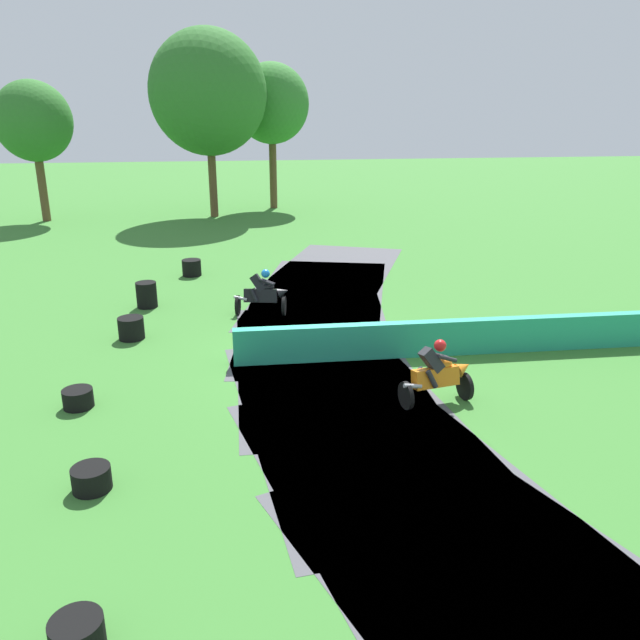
# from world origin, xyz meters

# --- Properties ---
(ground_plane) EXTENTS (120.00, 120.00, 0.00)m
(ground_plane) POSITION_xyz_m (0.00, 0.00, 0.00)
(ground_plane) COLOR #38752D
(track_asphalt) EXTENTS (7.73, 27.35, 0.01)m
(track_asphalt) POSITION_xyz_m (0.74, -0.01, 0.00)
(track_asphalt) COLOR #47474C
(track_asphalt) RESTS_ON ground
(safety_barrier) EXTENTS (15.40, 0.48, 0.90)m
(safety_barrier) POSITION_xyz_m (5.52, -0.06, 0.45)
(safety_barrier) COLOR #239375
(safety_barrier) RESTS_ON ground
(motorcycle_lead_black) EXTENTS (1.71, 0.98, 1.43)m
(motorcycle_lead_black) POSITION_xyz_m (-1.23, 3.88, 0.65)
(motorcycle_lead_black) COLOR black
(motorcycle_lead_black) RESTS_ON ground
(motorcycle_chase_orange) EXTENTS (1.68, 0.98, 1.43)m
(motorcycle_chase_orange) POSITION_xyz_m (2.10, -2.66, 0.65)
(motorcycle_chase_orange) COLOR black
(motorcycle_chase_orange) RESTS_ON ground
(tire_stack_near) EXTENTS (0.70, 0.70, 0.60)m
(tire_stack_near) POSITION_xyz_m (-3.62, 8.84, 0.30)
(tire_stack_near) COLOR black
(tire_stack_near) RESTS_ON ground
(tire_stack_mid_a) EXTENTS (0.64, 0.64, 0.80)m
(tire_stack_mid_a) POSITION_xyz_m (-4.81, 5.10, 0.40)
(tire_stack_mid_a) COLOR black
(tire_stack_mid_a) RESTS_ON ground
(tire_stack_mid_b) EXTENTS (0.69, 0.69, 0.60)m
(tire_stack_mid_b) POSITION_xyz_m (-4.90, 2.24, 0.30)
(tire_stack_mid_b) COLOR black
(tire_stack_mid_b) RESTS_ON ground
(tire_stack_far) EXTENTS (0.63, 0.63, 0.40)m
(tire_stack_far) POSITION_xyz_m (-5.44, -1.84, 0.20)
(tire_stack_far) COLOR black
(tire_stack_far) RESTS_ON ground
(tire_stack_extra_a) EXTENTS (0.64, 0.64, 0.40)m
(tire_stack_extra_a) POSITION_xyz_m (-4.57, -5.00, 0.20)
(tire_stack_extra_a) COLOR black
(tire_stack_extra_a) RESTS_ON ground
(tire_stack_extra_b) EXTENTS (0.63, 0.63, 0.40)m
(tire_stack_extra_b) POSITION_xyz_m (-4.08, -8.35, 0.20)
(tire_stack_extra_b) COLOR black
(tire_stack_extra_b) RESTS_ON ground
(tree_far_left) EXTENTS (4.40, 4.40, 8.41)m
(tree_far_left) POSITION_xyz_m (0.57, 24.77, 6.06)
(tree_far_left) COLOR brown
(tree_far_left) RESTS_ON ground
(tree_far_right) EXTENTS (6.29, 6.29, 9.95)m
(tree_far_right) POSITION_xyz_m (-3.00, 22.09, 6.64)
(tree_far_right) COLOR brown
(tree_far_right) RESTS_ON ground
(tree_mid_rise) EXTENTS (3.94, 3.94, 7.29)m
(tree_mid_rise) POSITION_xyz_m (-12.08, 21.89, 5.19)
(tree_mid_rise) COLOR brown
(tree_mid_rise) RESTS_ON ground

